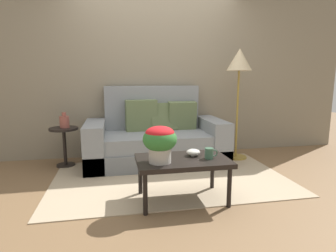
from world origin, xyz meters
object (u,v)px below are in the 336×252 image
(coffee_table, at_px, (183,163))
(floor_lamp, at_px, (239,68))
(snack_bowl, at_px, (193,152))
(table_vase, at_px, (64,121))
(coffee_mug, at_px, (209,153))
(couch, at_px, (156,140))
(side_table, at_px, (64,140))
(potted_plant, at_px, (160,140))

(coffee_table, relative_size, floor_lamp, 0.55)
(coffee_table, height_order, snack_bowl, snack_bowl)
(snack_bowl, distance_m, table_vase, 1.94)
(coffee_table, relative_size, table_vase, 4.25)
(coffee_table, relative_size, coffee_mug, 6.84)
(couch, relative_size, floor_lamp, 1.20)
(side_table, bearing_deg, table_vase, 3.68)
(coffee_mug, bearing_deg, potted_plant, -176.36)
(potted_plant, bearing_deg, coffee_mug, 3.64)
(side_table, height_order, coffee_mug, side_table)
(floor_lamp, bearing_deg, side_table, 177.84)
(coffee_table, height_order, potted_plant, potted_plant)
(coffee_table, bearing_deg, snack_bowl, 28.86)
(side_table, distance_m, snack_bowl, 1.95)
(side_table, relative_size, potted_plant, 1.58)
(side_table, relative_size, snack_bowl, 3.89)
(floor_lamp, bearing_deg, coffee_table, -131.94)
(potted_plant, height_order, coffee_mug, potted_plant)
(floor_lamp, distance_m, snack_bowl, 1.81)
(side_table, relative_size, table_vase, 2.57)
(floor_lamp, relative_size, coffee_mug, 12.44)
(potted_plant, xyz_separation_m, snack_bowl, (0.37, 0.15, -0.17))
(table_vase, bearing_deg, couch, -1.43)
(snack_bowl, xyz_separation_m, table_vase, (-1.43, 1.31, 0.16))
(coffee_table, distance_m, snack_bowl, 0.17)
(potted_plant, xyz_separation_m, table_vase, (-1.07, 1.46, -0.02))
(coffee_table, distance_m, coffee_mug, 0.28)
(potted_plant, distance_m, table_vase, 1.81)
(potted_plant, bearing_deg, coffee_table, 19.41)
(snack_bowl, bearing_deg, table_vase, 137.57)
(side_table, xyz_separation_m, floor_lamp, (2.47, -0.09, 0.97))
(coffee_table, bearing_deg, side_table, 133.78)
(coffee_table, xyz_separation_m, side_table, (-1.32, 1.38, -0.01))
(couch, xyz_separation_m, potted_plant, (-0.18, -1.43, 0.32))
(couch, height_order, floor_lamp, floor_lamp)
(couch, height_order, potted_plant, couch)
(table_vase, bearing_deg, snack_bowl, -42.43)
(potted_plant, bearing_deg, table_vase, 126.08)
(floor_lamp, height_order, coffee_mug, floor_lamp)
(couch, height_order, table_vase, couch)
(snack_bowl, bearing_deg, couch, 98.34)
(snack_bowl, relative_size, table_vase, 0.66)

